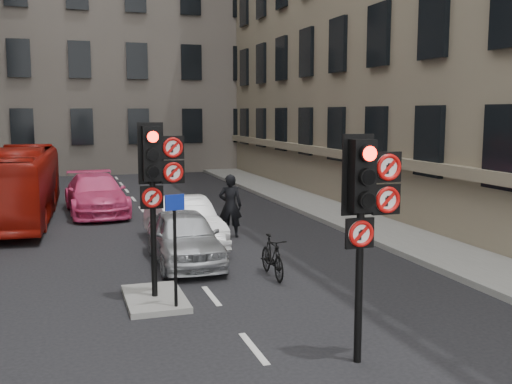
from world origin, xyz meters
TOP-DOWN VIEW (x-y plane):
  - pavement_right at (7.20, 12.00)m, footprint 3.00×50.00m
  - centre_island at (-1.20, 5.00)m, footprint 1.20×2.00m
  - building_far at (0.00, 38.00)m, footprint 30.00×14.00m
  - signal_near at (1.49, 0.99)m, footprint 0.91×0.40m
  - signal_far at (-1.11, 4.99)m, footprint 0.91×0.40m
  - car_silver at (-0.00, 7.95)m, footprint 1.69×4.08m
  - car_white at (0.37, 10.01)m, footprint 1.83×4.38m
  - car_pink at (-1.79, 16.56)m, footprint 2.42×5.32m
  - bus_red at (-4.50, 15.77)m, footprint 2.70×9.59m
  - motorcycle at (1.73, 6.00)m, footprint 0.52×1.67m
  - motorcyclist at (2.00, 10.75)m, footprint 0.85×0.71m
  - info_sign at (-0.90, 4.18)m, footprint 0.38×0.14m

SIDE VIEW (x-z plane):
  - centre_island at x=-1.20m, z-range 0.00..0.12m
  - pavement_right at x=7.20m, z-range 0.00..0.16m
  - motorcycle at x=1.73m, z-range 0.00..1.00m
  - car_silver at x=0.00m, z-range 0.00..1.38m
  - car_white at x=0.37m, z-range 0.00..1.41m
  - car_pink at x=-1.79m, z-range 0.00..1.51m
  - motorcyclist at x=2.00m, z-range 0.00..1.98m
  - bus_red at x=-4.50m, z-range 0.00..2.64m
  - info_sign at x=-0.90m, z-range 0.44..2.67m
  - signal_near at x=1.49m, z-range 0.79..4.37m
  - signal_far at x=-1.11m, z-range 0.91..4.49m
  - building_far at x=0.00m, z-range 0.00..20.00m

